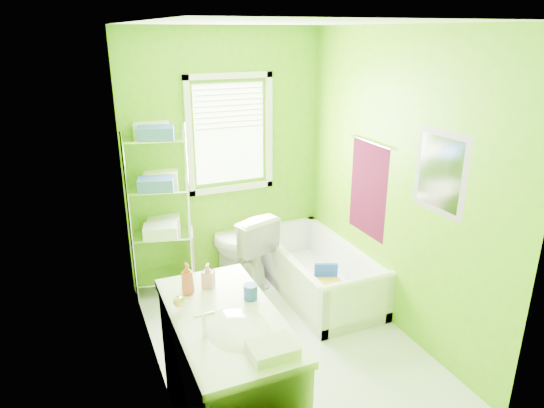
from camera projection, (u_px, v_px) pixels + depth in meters
name	position (u px, v px, depth m)	size (l,w,h in m)	color
ground	(282.00, 340.00, 4.23)	(2.90, 2.90, 0.00)	silver
room_envelope	(283.00, 170.00, 3.70)	(2.14, 2.94, 2.62)	#579A07
window	(230.00, 128.00, 4.93)	(0.92, 0.05, 1.22)	white
door	(186.00, 332.00, 2.64)	(0.09, 0.80, 2.00)	white
right_wall_decor	(394.00, 183.00, 4.15)	(0.04, 1.48, 1.17)	#42071E
bathtub	(317.00, 277.00, 4.97)	(0.75, 1.60, 0.52)	white
toilet	(240.00, 246.00, 5.10)	(0.45, 0.80, 0.81)	white
vanity	(228.00, 374.00, 3.08)	(0.63, 1.23, 1.14)	white
wire_shelf_unit	(161.00, 193.00, 4.69)	(0.64, 0.53, 1.73)	silver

